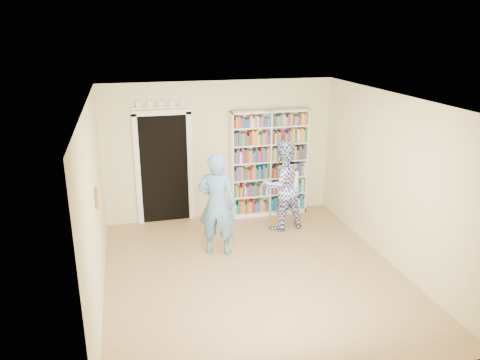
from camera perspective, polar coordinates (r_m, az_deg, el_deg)
name	(u,v)px	position (r m, az deg, el deg)	size (l,w,h in m)	color
floor	(254,274)	(7.40, 1.74, -11.44)	(5.00, 5.00, 0.00)	#A67A50
ceiling	(256,100)	(6.50, 1.97, 9.72)	(5.00, 5.00, 0.00)	white
wall_back	(220,151)	(9.15, -2.44, 3.60)	(4.50, 4.50, 0.00)	beige
wall_left	(95,206)	(6.61, -17.30, -3.09)	(5.00, 5.00, 0.00)	beige
wall_right	(393,181)	(7.73, 18.11, -0.10)	(5.00, 5.00, 0.00)	beige
bookshelf	(269,163)	(9.31, 3.53, 2.08)	(1.55, 0.29, 2.13)	white
doorway	(164,163)	(9.03, -9.25, 2.05)	(1.10, 0.08, 2.43)	black
wall_art	(96,198)	(6.78, -17.10, -2.09)	(0.03, 0.25, 0.25)	brown
man_blue	(217,204)	(7.71, -2.82, -2.98)	(0.64, 0.42, 1.75)	#4F88B0
man_plaid	(282,185)	(8.69, 5.17, -0.63)	(0.84, 0.65, 1.72)	navy
paper_sheet	(292,180)	(8.52, 6.40, 0.05)	(0.21, 0.01, 0.30)	white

